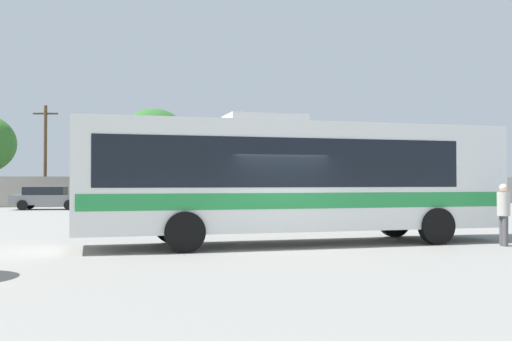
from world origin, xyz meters
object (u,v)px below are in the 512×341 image
object	(u,v)px
parked_car_second_maroon	(141,197)
coach_bus_white_green	(291,176)
parked_car_third_white	(217,196)
roadside_tree_midright	(154,137)
parked_car_leftmost_grey	(48,197)
roadside_tree_midleft	(104,145)
attendant_by_bus_door	(504,211)
utility_pole_near	(45,153)

from	to	relation	value
parked_car_second_maroon	coach_bus_white_green	bearing A→B (deg)	-80.87
parked_car_third_white	parked_car_second_maroon	bearing A→B (deg)	-169.56
parked_car_third_white	roadside_tree_midright	world-z (taller)	roadside_tree_midright
coach_bus_white_green	parked_car_leftmost_grey	distance (m)	25.42
parked_car_third_white	roadside_tree_midleft	world-z (taller)	roadside_tree_midleft
parked_car_leftmost_grey	roadside_tree_midright	distance (m)	12.58
coach_bus_white_green	roadside_tree_midright	world-z (taller)	roadside_tree_midright
attendant_by_bus_door	parked_car_second_maroon	xyz separation A→B (m)	(-9.34, 24.79, -0.20)
parked_car_leftmost_grey	parked_car_second_maroon	xyz separation A→B (m)	(5.84, -0.50, 0.00)
attendant_by_bus_door	parked_car_third_white	distance (m)	26.08
parked_car_third_white	coach_bus_white_green	bearing A→B (deg)	-93.35
utility_pole_near	roadside_tree_midright	xyz separation A→B (m)	(8.02, 3.36, 1.60)
attendant_by_bus_door	parked_car_second_maroon	size ratio (longest dim) A/B	0.39
attendant_by_bus_door	roadside_tree_midleft	world-z (taller)	roadside_tree_midleft
roadside_tree_midleft	coach_bus_white_green	bearing A→B (deg)	-79.11
roadside_tree_midright	roadside_tree_midleft	bearing A→B (deg)	165.42
coach_bus_white_green	roadside_tree_midright	bearing A→B (deg)	94.32
attendant_by_bus_door	parked_car_leftmost_grey	world-z (taller)	attendant_by_bus_door
parked_car_leftmost_grey	roadside_tree_midright	bearing A→B (deg)	52.72
coach_bus_white_green	parked_car_second_maroon	bearing A→B (deg)	99.13
parked_car_third_white	utility_pole_near	distance (m)	13.45
utility_pole_near	roadside_tree_midleft	bearing A→B (deg)	47.94
parked_car_third_white	roadside_tree_midleft	distance (m)	13.28
attendant_by_bus_door	roadside_tree_midright	world-z (taller)	roadside_tree_midright
parked_car_second_maroon	roadside_tree_midright	bearing A→B (deg)	82.87
coach_bus_white_green	parked_car_second_maroon	world-z (taller)	coach_bus_white_green
attendant_by_bus_door	utility_pole_near	size ratio (longest dim) A/B	0.23
parked_car_leftmost_grey	roadside_tree_midright	size ratio (longest dim) A/B	0.60
parked_car_second_maroon	parked_car_third_white	bearing A→B (deg)	10.44
parked_car_third_white	roadside_tree_midright	distance (m)	10.73
attendant_by_bus_door	roadside_tree_midright	size ratio (longest dim) A/B	0.22
roadside_tree_midleft	roadside_tree_midright	xyz separation A→B (m)	(4.04, -1.05, 0.70)
parked_car_second_maroon	roadside_tree_midright	size ratio (longest dim) A/B	0.57
parked_car_leftmost_grey	utility_pole_near	world-z (taller)	utility_pole_near
roadside_tree_midleft	utility_pole_near	bearing A→B (deg)	-132.06
parked_car_leftmost_grey	roadside_tree_midleft	bearing A→B (deg)	73.66
utility_pole_near	parked_car_second_maroon	bearing A→B (deg)	-43.39
parked_car_third_white	roadside_tree_midleft	bearing A→B (deg)	128.66
parked_car_third_white	roadside_tree_midleft	xyz separation A→B (m)	(-7.92, 9.89, 3.97)
coach_bus_white_green	roadside_tree_midright	size ratio (longest dim) A/B	1.61
parked_car_leftmost_grey	roadside_tree_midleft	world-z (taller)	roadside_tree_midleft
coach_bus_white_green	parked_car_third_white	xyz separation A→B (m)	(1.40, 23.97, -1.15)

